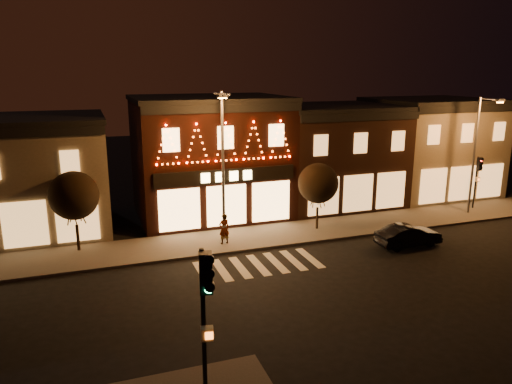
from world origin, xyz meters
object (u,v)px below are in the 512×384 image
traffic_signal_near (205,302)px  dark_sedan (408,235)px  streetlamp_mid (223,155)px  pedestrian (224,229)px

traffic_signal_near → dark_sedan: 18.08m
streetlamp_mid → pedestrian: (-0.17, -0.61, -4.20)m
traffic_signal_near → streetlamp_mid: bearing=83.7°
traffic_signal_near → pedestrian: bearing=83.6°
streetlamp_mid → dark_sedan: size_ratio=2.24×
traffic_signal_near → pedestrian: size_ratio=2.84×
traffic_signal_near → dark_sedan: size_ratio=1.32×
traffic_signal_near → dark_sedan: bearing=46.5°
streetlamp_mid → pedestrian: size_ratio=4.82×
dark_sedan → pedestrian: 10.75m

